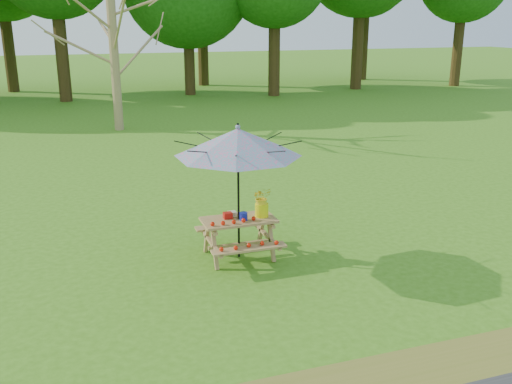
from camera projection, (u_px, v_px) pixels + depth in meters
name	position (u px, v px, depth m)	size (l,w,h in m)	color
picnic_table	(239.00, 238.00, 9.42)	(1.20, 1.32, 0.67)	#A5814A
patio_umbrella	(238.00, 142.00, 8.95)	(2.58, 2.58, 2.25)	black
produce_bins	(236.00, 215.00, 9.33)	(0.36, 0.40, 0.13)	#B6140E
tomatoes_row	(233.00, 221.00, 9.10)	(0.77, 0.13, 0.07)	red
flower_bucket	(262.00, 201.00, 9.36)	(0.32, 0.28, 0.50)	#F0EE0C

